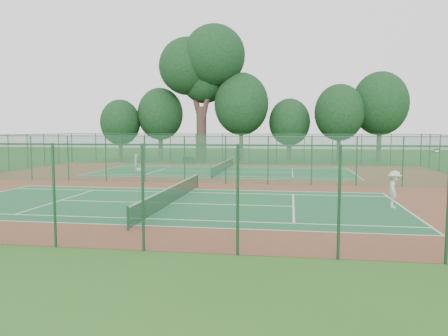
{
  "coord_description": "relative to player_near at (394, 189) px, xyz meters",
  "views": [
    {
      "loc": [
        6.24,
        -31.35,
        3.94
      ],
      "look_at": [
        2.2,
        -5.11,
        1.6
      ],
      "focal_mm": 35.0,
      "sensor_mm": 36.0,
      "label": 1
    }
  ],
  "objects": [
    {
      "name": "stray_ball_a",
      "position": [
        -10.59,
        8.12,
        -0.92
      ],
      "size": [
        0.06,
        0.06,
        0.06
      ],
      "primitive_type": "sphere",
      "color": "#CBD932",
      "rests_on": "red_pad"
    },
    {
      "name": "court_near",
      "position": [
        -11.38,
        -0.36,
        -0.94
      ],
      "size": [
        23.77,
        10.97,
        0.01
      ],
      "primitive_type": "cube",
      "color": "#1B562F",
      "rests_on": "red_pad"
    },
    {
      "name": "tennis_net_far",
      "position": [
        -11.38,
        17.64,
        -0.41
      ],
      "size": [
        0.1,
        12.9,
        0.97
      ],
      "color": "#13341B",
      "rests_on": "ground"
    },
    {
      "name": "player_near",
      "position": [
        0.0,
        0.0,
        0.0
      ],
      "size": [
        0.92,
        1.33,
        1.88
      ],
      "primitive_type": "imported",
      "rotation": [
        0.0,
        0.0,
        1.37
      ],
      "color": "silver",
      "rests_on": "court_near"
    },
    {
      "name": "trash_bin",
      "position": [
        -22.22,
        26.24,
        -0.56
      ],
      "size": [
        0.48,
        0.48,
        0.77
      ],
      "primitive_type": "cylinder",
      "rotation": [
        0.0,
        0.0,
        0.14
      ],
      "color": "slate",
      "rests_on": "red_pad"
    },
    {
      "name": "fence_south",
      "position": [
        -11.38,
        -9.36,
        0.8
      ],
      "size": [
        40.0,
        0.09,
        3.5
      ],
      "color": "#164426",
      "rests_on": "ground"
    },
    {
      "name": "ground",
      "position": [
        -11.38,
        8.64,
        -0.96
      ],
      "size": [
        120.0,
        120.0,
        0.0
      ],
      "primitive_type": "plane",
      "color": "#245019",
      "rests_on": "ground"
    },
    {
      "name": "stray_ball_b",
      "position": [
        -7.45,
        8.32,
        -0.91
      ],
      "size": [
        0.07,
        0.07,
        0.07
      ],
      "primitive_type": "sphere",
      "color": "#A7C42D",
      "rests_on": "red_pad"
    },
    {
      "name": "stray_ball_c",
      "position": [
        -12.63,
        8.12,
        -0.91
      ],
      "size": [
        0.07,
        0.07,
        0.07
      ],
      "primitive_type": "sphere",
      "color": "#C7E635",
      "rests_on": "red_pad"
    },
    {
      "name": "big_tree",
      "position": [
        -16.37,
        32.27,
        11.09
      ],
      "size": [
        11.08,
        8.11,
        17.02
      ],
      "color": "#33221C",
      "rests_on": "ground"
    },
    {
      "name": "fence_divider",
      "position": [
        -11.38,
        8.64,
        0.8
      ],
      "size": [
        40.0,
        0.09,
        3.5
      ],
      "color": "#1C542D",
      "rests_on": "ground"
    },
    {
      "name": "tennis_net_near",
      "position": [
        -11.38,
        -0.36,
        -0.41
      ],
      "size": [
        0.1,
        12.9,
        0.97
      ],
      "color": "#13341F",
      "rests_on": "ground"
    },
    {
      "name": "evergreen_row",
      "position": [
        -10.88,
        32.89,
        -0.96
      ],
      "size": [
        39.0,
        5.0,
        12.0
      ],
      "primitive_type": null,
      "color": "black",
      "rests_on": "ground"
    },
    {
      "name": "player_far",
      "position": [
        -20.21,
        18.13,
        -0.19
      ],
      "size": [
        0.37,
        0.55,
        1.5
      ],
      "primitive_type": "imported",
      "rotation": [
        0.0,
        0.0,
        -1.55
      ],
      "color": "silver",
      "rests_on": "court_far"
    },
    {
      "name": "bench",
      "position": [
        -16.77,
        26.11,
        -0.52
      ],
      "size": [
        1.4,
        0.58,
        0.84
      ],
      "rotation": [
        0.0,
        0.0,
        -0.14
      ],
      "color": "black",
      "rests_on": "red_pad"
    },
    {
      "name": "red_pad",
      "position": [
        -11.38,
        8.64,
        -0.95
      ],
      "size": [
        40.0,
        36.0,
        0.01
      ],
      "primitive_type": "cube",
      "color": "brown",
      "rests_on": "ground"
    },
    {
      "name": "kit_bag",
      "position": [
        -19.45,
        17.36,
        -0.81
      ],
      "size": [
        0.78,
        0.51,
        0.27
      ],
      "primitive_type": "cube",
      "rotation": [
        0.0,
        0.0,
        0.35
      ],
      "color": "silver",
      "rests_on": "red_pad"
    },
    {
      "name": "fence_north",
      "position": [
        -11.38,
        26.64,
        0.8
      ],
      "size": [
        40.0,
        0.09,
        3.5
      ],
      "color": "#164328",
      "rests_on": "ground"
    },
    {
      "name": "court_far",
      "position": [
        -11.38,
        17.64,
        -0.94
      ],
      "size": [
        23.77,
        10.97,
        0.01
      ],
      "primitive_type": "cube",
      "color": "#1C5B36",
      "rests_on": "red_pad"
    }
  ]
}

